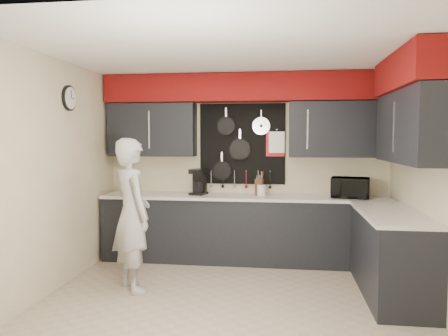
# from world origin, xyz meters

# --- Properties ---
(ground) EXTENTS (4.00, 4.00, 0.00)m
(ground) POSITION_xyz_m (0.00, 0.00, 0.00)
(ground) COLOR #A28E7E
(ground) RESTS_ON ground
(back_wall_assembly) EXTENTS (4.00, 0.36, 2.60)m
(back_wall_assembly) POSITION_xyz_m (0.01, 1.60, 2.01)
(back_wall_assembly) COLOR beige
(back_wall_assembly) RESTS_ON ground
(right_wall_assembly) EXTENTS (0.36, 3.50, 2.60)m
(right_wall_assembly) POSITION_xyz_m (1.85, 0.26, 1.94)
(right_wall_assembly) COLOR beige
(right_wall_assembly) RESTS_ON ground
(left_wall_assembly) EXTENTS (0.05, 3.50, 2.60)m
(left_wall_assembly) POSITION_xyz_m (-1.99, 0.02, 1.33)
(left_wall_assembly) COLOR beige
(left_wall_assembly) RESTS_ON ground
(base_cabinets) EXTENTS (3.95, 2.20, 0.92)m
(base_cabinets) POSITION_xyz_m (0.49, 1.13, 0.46)
(base_cabinets) COLOR black
(base_cabinets) RESTS_ON ground
(microwave) EXTENTS (0.54, 0.42, 0.27)m
(microwave) POSITION_xyz_m (1.41, 1.41, 1.05)
(microwave) COLOR black
(microwave) RESTS_ON base_cabinets
(knife_block) EXTENTS (0.12, 0.12, 0.23)m
(knife_block) POSITION_xyz_m (0.21, 1.49, 1.03)
(knife_block) COLOR #3E2513
(knife_block) RESTS_ON base_cabinets
(utensil_crock) EXTENTS (0.12, 0.12, 0.15)m
(utensil_crock) POSITION_xyz_m (0.24, 1.46, 1.00)
(utensil_crock) COLOR white
(utensil_crock) RESTS_ON base_cabinets
(coffee_maker) EXTENTS (0.25, 0.28, 0.36)m
(coffee_maker) POSITION_xyz_m (-0.64, 1.49, 1.11)
(coffee_maker) COLOR black
(coffee_maker) RESTS_ON base_cabinets
(person) EXTENTS (0.72, 0.74, 1.71)m
(person) POSITION_xyz_m (-1.14, 0.15, 0.86)
(person) COLOR #9F9F9D
(person) RESTS_ON ground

